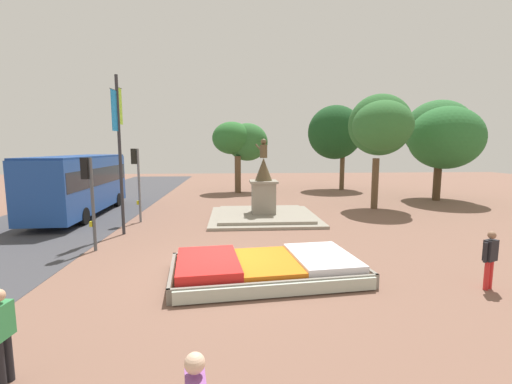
# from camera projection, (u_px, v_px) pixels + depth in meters

# --- Properties ---
(ground_plane) EXTENTS (85.84, 85.84, 0.00)m
(ground_plane) POSITION_uv_depth(u_px,v_px,m) (226.00, 271.00, 10.96)
(ground_plane) COLOR brown
(flower_planter) EXTENTS (6.07, 3.78, 0.65)m
(flower_planter) POSITION_uv_depth(u_px,v_px,m) (265.00, 268.00, 10.44)
(flower_planter) COLOR #38281C
(flower_planter) RESTS_ON ground_plane
(statue_monument) EXTENTS (5.93, 5.93, 4.43)m
(statue_monument) POSITION_uv_depth(u_px,v_px,m) (263.00, 206.00, 19.21)
(statue_monument) COLOR gray
(statue_monument) RESTS_ON ground_plane
(traffic_light_mid_block) EXTENTS (0.41, 0.28, 3.57)m
(traffic_light_mid_block) POSITION_uv_depth(u_px,v_px,m) (89.00, 187.00, 12.83)
(traffic_light_mid_block) COLOR #4C5156
(traffic_light_mid_block) RESTS_ON ground_plane
(traffic_light_far_corner) EXTENTS (0.41, 0.30, 3.89)m
(traffic_light_far_corner) POSITION_uv_depth(u_px,v_px,m) (137.00, 172.00, 17.89)
(traffic_light_far_corner) COLOR slate
(traffic_light_far_corner) RESTS_ON ground_plane
(banner_pole) EXTENTS (0.16, 1.18, 7.08)m
(banner_pole) POSITION_uv_depth(u_px,v_px,m) (119.00, 148.00, 15.16)
(banner_pole) COLOR #2D2D33
(banner_pole) RESTS_ON ground_plane
(city_bus) EXTENTS (2.76, 9.50, 3.48)m
(city_bus) POSITION_uv_depth(u_px,v_px,m) (79.00, 182.00, 19.75)
(city_bus) COLOR #1E4799
(city_bus) RESTS_ON ground_plane
(pedestrian_near_planter) EXTENTS (0.53, 0.35, 1.66)m
(pedestrian_near_planter) POSITION_uv_depth(u_px,v_px,m) (490.00, 256.00, 9.44)
(pedestrian_near_planter) COLOR red
(pedestrian_near_planter) RESTS_ON ground_plane
(pedestrian_crossing_plaza) EXTENTS (0.26, 0.57, 1.66)m
(pedestrian_crossing_plaza) POSITION_uv_depth(u_px,v_px,m) (1.00, 330.00, 5.60)
(pedestrian_crossing_plaza) COLOR black
(pedestrian_crossing_plaza) RESTS_ON ground_plane
(park_tree_far_left) EXTENTS (5.36, 6.52, 7.56)m
(park_tree_far_left) POSITION_uv_depth(u_px,v_px,m) (442.00, 134.00, 25.54)
(park_tree_far_left) COLOR #4C3823
(park_tree_far_left) RESTS_ON ground_plane
(park_tree_behind_statue) EXTENTS (5.42, 4.81, 7.89)m
(park_tree_behind_statue) POSITION_uv_depth(u_px,v_px,m) (339.00, 133.00, 32.13)
(park_tree_behind_statue) COLOR brown
(park_tree_behind_statue) RESTS_ON ground_plane
(park_tree_far_right) EXTENTS (4.12, 4.60, 7.39)m
(park_tree_far_right) POSITION_uv_depth(u_px,v_px,m) (381.00, 126.00, 21.82)
(park_tree_far_right) COLOR brown
(park_tree_far_right) RESTS_ON ground_plane
(park_tree_street_side) EXTENTS (4.94, 3.64, 6.23)m
(park_tree_street_side) POSITION_uv_depth(u_px,v_px,m) (240.00, 141.00, 30.42)
(park_tree_street_side) COLOR brown
(park_tree_street_side) RESTS_ON ground_plane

